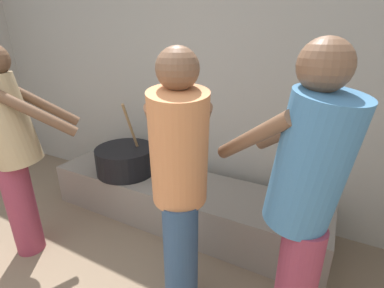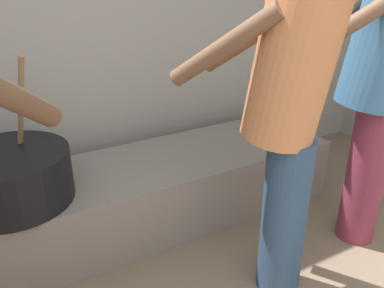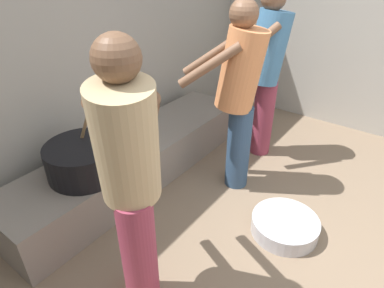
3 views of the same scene
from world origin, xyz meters
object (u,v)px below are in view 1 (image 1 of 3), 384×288
object	(u,v)px
cooking_pot_main	(126,160)
cook_in_blue_shirt	(304,197)
cook_in_orange_shirt	(180,178)
cook_in_tan_shirt	(11,144)

from	to	relation	value
cooking_pot_main	cook_in_blue_shirt	bearing A→B (deg)	-21.26
cooking_pot_main	cook_in_orange_shirt	xyz separation A→B (m)	(1.00, -0.70, 0.38)
cooking_pot_main	cook_in_tan_shirt	bearing A→B (deg)	-108.70
cook_in_blue_shirt	cook_in_tan_shirt	world-z (taller)	cook_in_blue_shirt
cook_in_blue_shirt	cook_in_orange_shirt	xyz separation A→B (m)	(-0.62, -0.07, -0.03)
cook_in_blue_shirt	cook_in_tan_shirt	distance (m)	1.90
cook_in_tan_shirt	cook_in_orange_shirt	world-z (taller)	cook_in_tan_shirt
cook_in_tan_shirt	cook_in_blue_shirt	bearing A→B (deg)	5.81
cooking_pot_main	cook_in_tan_shirt	size ratio (longest dim) A/B	0.45
cooking_pot_main	cook_in_orange_shirt	bearing A→B (deg)	-34.84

